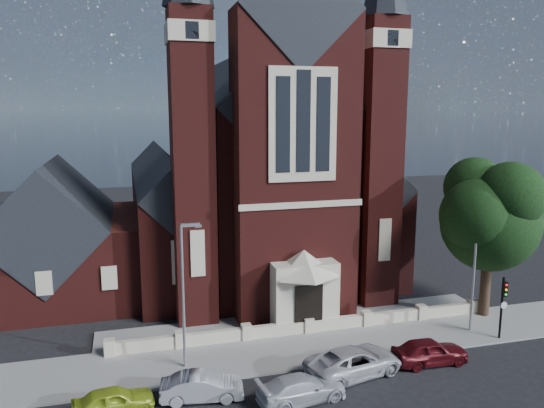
{
  "coord_description": "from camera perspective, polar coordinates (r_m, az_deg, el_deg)",
  "views": [
    {
      "loc": [
        -10.62,
        -23.18,
        14.0
      ],
      "look_at": [
        -0.85,
        12.0,
        7.4
      ],
      "focal_mm": 35.0,
      "sensor_mm": 36.0,
      "label": 1
    }
  ],
  "objects": [
    {
      "name": "parish_hall",
      "position": [
        42.72,
        -22.35,
        -4.06
      ],
      "size": [
        12.0,
        12.2,
        10.24
      ],
      "color": "#4E1814",
      "rests_on": "ground"
    },
    {
      "name": "forecourt_wall",
      "position": [
        34.5,
        3.92,
        -13.72
      ],
      "size": [
        24.0,
        0.4,
        0.9
      ],
      "primitive_type": "cube",
      "color": "beige",
      "rests_on": "ground"
    },
    {
      "name": "street_lamp_left",
      "position": [
        28.89,
        -9.4,
        -8.88
      ],
      "size": [
        1.16,
        0.22,
        8.09
      ],
      "color": "gray",
      "rests_on": "ground"
    },
    {
      "name": "street_lamp_right",
      "position": [
        35.45,
        21.08,
        -5.83
      ],
      "size": [
        1.16,
        0.22,
        8.09
      ],
      "color": "gray",
      "rests_on": "ground"
    },
    {
      "name": "traffic_signal",
      "position": [
        35.41,
        23.59,
        -9.45
      ],
      "size": [
        0.28,
        0.42,
        4.0
      ],
      "color": "black",
      "rests_on": "ground"
    },
    {
      "name": "forecourt_paving",
      "position": [
        36.23,
        2.84,
        -12.49
      ],
      "size": [
        26.0,
        3.0,
        0.14
      ],
      "primitive_type": "cube",
      "color": "gray",
      "rests_on": "ground"
    },
    {
      "name": "car_white_suv",
      "position": [
        29.69,
        8.85,
        -16.38
      ],
      "size": [
        5.85,
        3.65,
        1.51
      ],
      "primitive_type": "imported",
      "rotation": [
        0.0,
        0.0,
        1.8
      ],
      "color": "silver",
      "rests_on": "ground"
    },
    {
      "name": "street_tree",
      "position": [
        37.73,
        22.84,
        -1.32
      ],
      "size": [
        6.4,
        6.6,
        10.7
      ],
      "color": "black",
      "rests_on": "ground"
    },
    {
      "name": "church",
      "position": [
        47.69,
        -2.54,
        3.24
      ],
      "size": [
        20.01,
        34.9,
        29.2
      ],
      "color": "#4E1814",
      "rests_on": "ground"
    },
    {
      "name": "car_lime_van",
      "position": [
        27.24,
        -16.68,
        -19.6
      ],
      "size": [
        3.9,
        2.01,
        1.27
      ],
      "primitive_type": "imported",
      "rotation": [
        0.0,
        0.0,
        1.71
      ],
      "color": "#A2BB25",
      "rests_on": "ground"
    },
    {
      "name": "car_dark_red",
      "position": [
        31.72,
        16.59,
        -14.95
      ],
      "size": [
        4.31,
        1.86,
        1.45
      ],
      "primitive_type": "imported",
      "rotation": [
        0.0,
        0.0,
        1.54
      ],
      "color": "#520E13",
      "rests_on": "ground"
    },
    {
      "name": "car_silver_a",
      "position": [
        27.44,
        -7.55,
        -18.92
      ],
      "size": [
        4.18,
        1.95,
        1.33
      ],
      "primitive_type": "imported",
      "rotation": [
        0.0,
        0.0,
        1.43
      ],
      "color": "#A3A5AB",
      "rests_on": "ground"
    },
    {
      "name": "ground",
      "position": [
        42.03,
        0.02,
        -9.2
      ],
      "size": [
        120.0,
        120.0,
        0.0
      ],
      "primitive_type": "plane",
      "color": "black",
      "rests_on": "ground"
    },
    {
      "name": "car_silver_b",
      "position": [
        27.17,
        3.22,
        -19.19
      ],
      "size": [
        4.68,
        2.4,
        1.3
      ],
      "primitive_type": "imported",
      "rotation": [
        0.0,
        0.0,
        1.7
      ],
      "color": "silver",
      "rests_on": "ground"
    },
    {
      "name": "pavement_strip",
      "position": [
        32.79,
        5.12,
        -15.07
      ],
      "size": [
        60.0,
        5.0,
        0.12
      ],
      "primitive_type": "cube",
      "color": "gray",
      "rests_on": "ground"
    }
  ]
}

